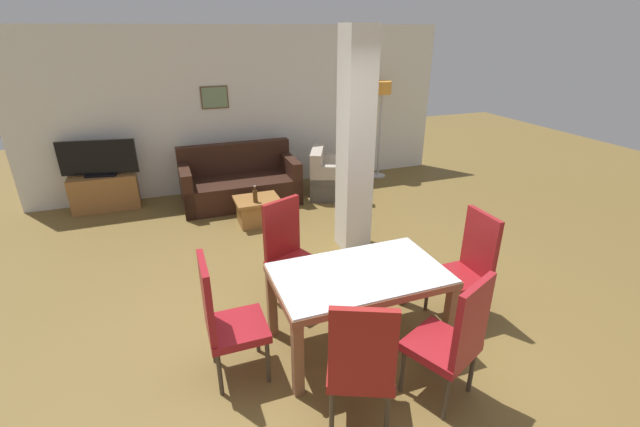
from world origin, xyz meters
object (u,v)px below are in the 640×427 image
Objects in this scene: dining_chair_near_right at (453,338)px; armchair at (334,179)px; dining_chair_head_left at (225,317)px; dining_chair_far_left at (289,250)px; bottle at (255,196)px; dining_table at (359,288)px; dining_chair_head_right at (467,264)px; tv_stand at (105,192)px; coffee_table at (258,210)px; floor_lamp at (382,97)px; dining_chair_near_left at (361,362)px; tv_screen at (98,159)px; sofa at (240,184)px.

dining_chair_near_right is 0.97× the size of armchair.
dining_chair_head_left is 1.17m from dining_chair_far_left.
dining_chair_near_right is 4.48× the size of bottle.
armchair is at bearing 70.86° from dining_table.
dining_chair_head_right is 1.12× the size of tv_stand.
coffee_table is 0.31m from bottle.
dining_table is at bearing -83.68° from bottle.
floor_lamp is (1.26, 4.19, 0.92)m from dining_chair_head_right.
dining_chair_near_left and dining_chair_near_right have the same top height.
bottle is at bearing 153.77° from tv_screen.
dining_chair_head_left reaches higher than coffee_table.
sofa is 2.90× the size of coffee_table.
tv_stand is 4.93m from floor_lamp.
sofa is at bearing -171.98° from floor_lamp.
bottle is (0.85, 2.76, -0.10)m from dining_chair_head_left.
dining_chair_head_right is 1.00× the size of dining_chair_far_left.
tv_stand is at bearing 179.28° from floor_lamp.
sofa is at bearing -74.22° from armchair.
bottle is 0.14× the size of floor_lamp.
dining_chair_near_left is (-0.37, -0.81, -0.00)m from dining_table.
dining_chair_head_left is 1.00× the size of dining_chair_near_right.
sofa is (-0.70, 4.64, -0.27)m from dining_chair_near_right.
dining_table is 4.92m from floor_lamp.
armchair is at bearing 24.74° from coffee_table.
floor_lamp is (4.78, -0.06, 1.22)m from tv_stand.
dining_chair_head_left is at bearing -9.49° from armchair.
floor_lamp is (3.56, 4.19, 0.92)m from dining_chair_head_left.
armchair is 0.64× the size of floor_lamp.
dining_chair_head_right is at bearing 52.71° from dining_chair_near_left.
dining_chair_far_left is 1.89m from bottle.
sofa is 2.15m from tv_screen.
coffee_table is (-0.63, 3.71, -0.38)m from dining_chair_near_right.
tv_screen is (-2.38, 4.25, 0.24)m from dining_table.
sofa is at bearing 91.63° from bottle.
dining_table reaches higher than tv_stand.
bottle is at bearing -152.03° from floor_lamp.
coffee_table is 2.60× the size of bottle.
bottle is at bearing 162.83° from dining_chair_head_left.
dining_chair_near_left is 0.59× the size of sofa.
bottle reaches higher than tv_stand.
dining_chair_head_left is 4.48× the size of bottle.
dining_chair_near_left is at bearing 121.21° from tv_screen.
dining_table is 3.79m from armchair.
dining_chair_head_right is 1.72× the size of coffee_table.
sofa is 1.04× the size of floor_lamp.
dining_chair_near_right is (0.37, -0.83, -0.00)m from dining_table.
dining_chair_near_right is at bearing -112.01° from floor_lamp.
coffee_table is at bearing 95.10° from dining_table.
dining_table is 1.16m from dining_chair_head_left.
dining_chair_near_left is 5.46m from tv_stand.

